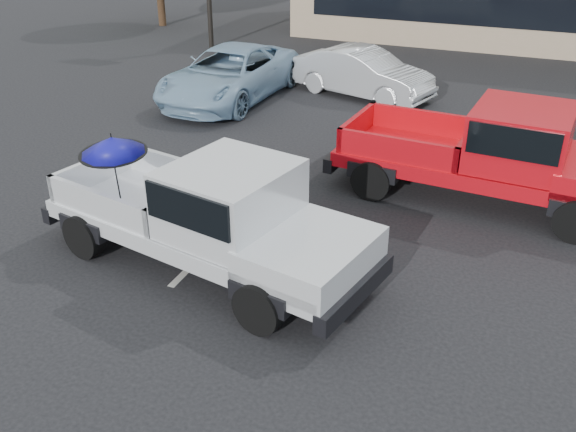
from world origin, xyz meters
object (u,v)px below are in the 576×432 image
(silver_pickup, at_px, (218,213))
(red_pickup, at_px, (508,152))
(silver_sedan, at_px, (363,73))
(blue_suv, at_px, (229,74))

(silver_pickup, xyz_separation_m, red_pickup, (3.92, 4.23, 0.01))
(silver_pickup, height_order, red_pickup, silver_pickup)
(red_pickup, bearing_deg, silver_pickup, -127.93)
(red_pickup, bearing_deg, silver_sedan, 132.53)
(silver_pickup, relative_size, blue_suv, 1.14)
(silver_pickup, distance_m, red_pickup, 5.77)
(red_pickup, bearing_deg, blue_suv, 157.77)
(silver_pickup, height_order, silver_sedan, silver_pickup)
(red_pickup, xyz_separation_m, blue_suv, (-7.90, 4.05, -0.34))
(silver_sedan, bearing_deg, red_pickup, -125.78)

